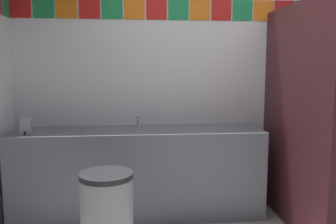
# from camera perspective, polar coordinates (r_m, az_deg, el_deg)

# --- Properties ---
(wall_back) EXTENTS (4.22, 0.09, 2.57)m
(wall_back) POSITION_cam_1_polar(r_m,az_deg,el_deg) (3.82, 8.21, 4.79)
(wall_back) COLOR silver
(wall_back) RESTS_ON ground_plane
(vanity_counter) EXTENTS (2.39, 0.57, 0.85)m
(vanity_counter) POSITION_cam_1_polar(r_m,az_deg,el_deg) (3.54, -4.73, -9.53)
(vanity_counter) COLOR slate
(vanity_counter) RESTS_ON ground_plane
(faucet_center) EXTENTS (0.04, 0.10, 0.14)m
(faucet_center) POSITION_cam_1_polar(r_m,az_deg,el_deg) (3.52, -4.83, -1.71)
(faucet_center) COLOR silver
(faucet_center) RESTS_ON vanity_counter
(soap_dispenser) EXTENTS (0.09, 0.09, 0.16)m
(soap_dispenser) POSITION_cam_1_polar(r_m,az_deg,el_deg) (3.40, -21.90, -2.09)
(soap_dispenser) COLOR gray
(soap_dispenser) RESTS_ON vanity_counter
(stall_divider) EXTENTS (0.92, 1.33, 2.01)m
(stall_divider) POSITION_cam_1_polar(r_m,az_deg,el_deg) (3.20, 24.12, -1.46)
(stall_divider) COLOR #471E23
(stall_divider) RESTS_ON ground_plane
(toilet) EXTENTS (0.39, 0.49, 0.74)m
(toilet) POSITION_cam_1_polar(r_m,az_deg,el_deg) (3.99, 25.44, -10.15)
(toilet) COLOR white
(toilet) RESTS_ON ground_plane
(trash_bin) EXTENTS (0.41, 0.41, 0.67)m
(trash_bin) POSITION_cam_1_polar(r_m,az_deg,el_deg) (2.84, -9.78, -16.05)
(trash_bin) COLOR #999EA3
(trash_bin) RESTS_ON ground_plane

